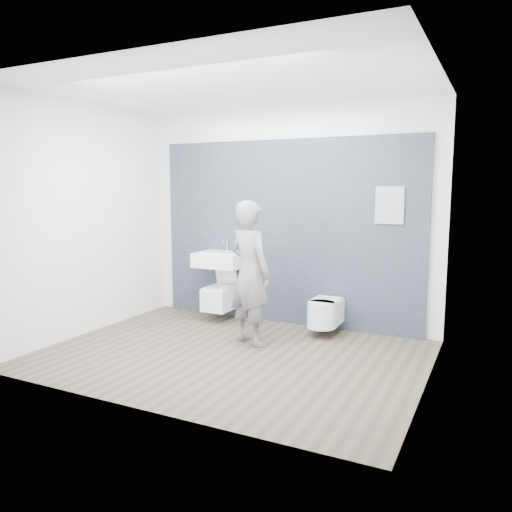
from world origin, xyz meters
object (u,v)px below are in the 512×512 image
at_px(visitor, 250,273).
at_px(toilet_square, 221,297).
at_px(washbasin, 221,259).
at_px(toilet_rounded, 324,313).

bearing_deg(visitor, toilet_square, -19.77).
distance_m(toilet_square, visitor, 1.23).
bearing_deg(washbasin, toilet_rounded, -1.90).
height_order(washbasin, toilet_rounded, washbasin).
bearing_deg(toilet_rounded, washbasin, 178.10).
bearing_deg(visitor, washbasin, -19.90).
bearing_deg(visitor, toilet_rounded, -110.12).
height_order(washbasin, toilet_square, washbasin).
relative_size(washbasin, visitor, 0.39).
relative_size(toilet_rounded, visitor, 0.35).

